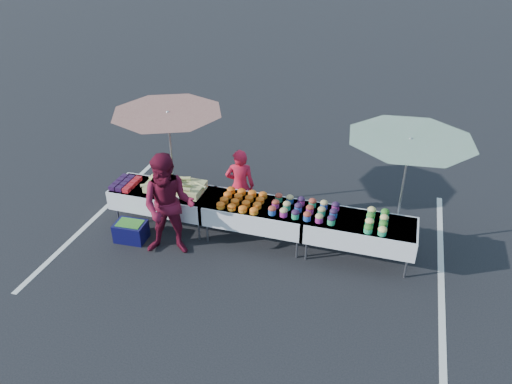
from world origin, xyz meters
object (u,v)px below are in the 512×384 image
(customer, at_px, (169,206))
(umbrella_left, at_px, (168,121))
(table_left, at_px, (163,197))
(storage_bin, at_px, (131,231))
(umbrella_right, at_px, (409,149))
(vendor, at_px, (240,186))
(table_right, at_px, (359,230))
(table_center, at_px, (256,212))

(customer, relative_size, umbrella_left, 0.88)
(table_left, distance_m, storage_bin, 0.84)
(table_left, height_order, umbrella_right, umbrella_right)
(umbrella_left, bearing_deg, umbrella_right, 0.47)
(vendor, relative_size, umbrella_right, 0.58)
(table_right, relative_size, umbrella_right, 0.73)
(table_left, relative_size, umbrella_right, 0.73)
(table_left, xyz_separation_m, vendor, (1.32, 0.55, 0.16))
(vendor, distance_m, customer, 1.54)
(table_left, height_order, table_right, same)
(umbrella_left, bearing_deg, table_left, -88.69)
(table_center, relative_size, customer, 1.00)
(table_right, distance_m, vendor, 2.35)
(table_left, bearing_deg, umbrella_right, 7.40)
(table_center, height_order, vendor, vendor)
(umbrella_left, relative_size, storage_bin, 3.71)
(storage_bin, bearing_deg, table_left, 57.97)
(table_center, xyz_separation_m, storage_bin, (-2.15, -0.65, -0.40))
(umbrella_right, height_order, storage_bin, umbrella_right)
(customer, xyz_separation_m, storage_bin, (-0.86, 0.10, -0.75))
(vendor, bearing_deg, table_center, 116.01)
(umbrella_left, bearing_deg, customer, -67.51)
(table_center, bearing_deg, umbrella_right, 12.83)
(storage_bin, bearing_deg, umbrella_left, 70.11)
(customer, bearing_deg, vendor, 44.69)
(table_right, xyz_separation_m, storage_bin, (-3.95, -0.65, -0.40))
(table_right, xyz_separation_m, customer, (-3.09, -0.75, 0.35))
(vendor, bearing_deg, umbrella_right, 164.89)
(table_center, distance_m, table_right, 1.80)
(vendor, xyz_separation_m, umbrella_left, (-1.33, -0.04, 1.15))
(table_right, distance_m, storage_bin, 4.03)
(table_right, height_order, umbrella_right, umbrella_right)
(table_right, distance_m, umbrella_left, 3.87)
(table_left, relative_size, vendor, 1.26)
(table_center, relative_size, umbrella_left, 0.88)
(customer, distance_m, storage_bin, 1.15)
(table_right, bearing_deg, vendor, 166.43)
(umbrella_left, bearing_deg, table_right, -8.03)
(customer, height_order, umbrella_left, umbrella_left)
(table_center, relative_size, umbrella_right, 0.73)
(table_right, height_order, customer, customer)
(table_center, bearing_deg, storage_bin, -163.22)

